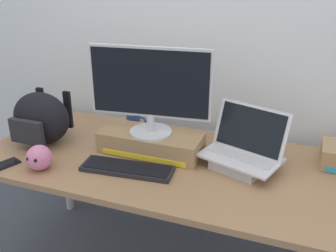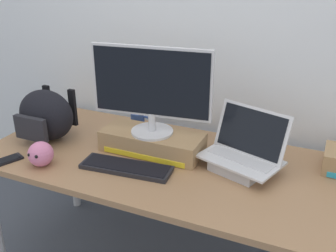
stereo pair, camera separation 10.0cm
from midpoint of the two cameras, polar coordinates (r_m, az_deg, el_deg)
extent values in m
cube|color=silver|center=(2.14, 6.98, 15.11)|extent=(7.00, 0.10, 2.60)
cube|color=#99704C|center=(1.89, 1.52, -5.44)|extent=(1.81, 0.80, 0.03)
cylinder|color=#B2B2B7|center=(2.69, -12.67, -5.11)|extent=(0.05, 0.05, 0.68)
cube|color=#9E7A51|center=(1.94, -0.82, -2.35)|extent=(0.50, 0.21, 0.10)
cube|color=yellow|center=(1.87, -2.15, -4.56)|extent=(0.43, 0.00, 0.03)
cylinder|color=silver|center=(1.91, -0.83, -0.81)|extent=(0.21, 0.21, 0.01)
cylinder|color=silver|center=(1.89, -0.84, 0.59)|extent=(0.04, 0.04, 0.09)
cube|color=silver|center=(1.82, -0.88, 6.37)|extent=(0.58, 0.09, 0.34)
cube|color=black|center=(1.81, -0.98, 6.27)|extent=(0.55, 0.07, 0.31)
cube|color=#ADADB2|center=(1.83, 11.94, -5.61)|extent=(0.27, 0.26, 0.05)
cube|color=silver|center=(1.81, 12.02, -4.79)|extent=(0.40, 0.32, 0.01)
cube|color=#B7B7BC|center=(1.82, 12.31, -4.41)|extent=(0.33, 0.21, 0.00)
cube|color=silver|center=(1.83, 13.55, -0.81)|extent=(0.36, 0.18, 0.22)
cube|color=black|center=(1.82, 13.49, -0.81)|extent=(0.32, 0.16, 0.19)
cube|color=black|center=(1.81, -4.49, -6.03)|extent=(0.43, 0.17, 0.02)
cube|color=black|center=(1.80, -4.50, -5.71)|extent=(0.40, 0.15, 0.00)
ellipsoid|color=black|center=(2.12, -15.99, 1.52)|extent=(0.30, 0.21, 0.27)
cube|color=#232328|center=(2.05, -17.99, -0.36)|extent=(0.18, 0.03, 0.12)
cube|color=black|center=(2.25, -15.84, 3.21)|extent=(0.04, 0.02, 0.20)
cube|color=black|center=(2.15, -12.36, 2.62)|extent=(0.04, 0.02, 0.20)
cylinder|color=#2D4C93|center=(2.22, -3.15, 0.90)|extent=(0.08, 0.08, 0.09)
torus|color=#2D4C93|center=(2.20, -1.92, 0.79)|extent=(0.06, 0.01, 0.06)
cube|color=black|center=(2.00, -20.92, -4.64)|extent=(0.11, 0.15, 0.01)
cube|color=black|center=(2.00, -20.95, -4.49)|extent=(0.09, 0.12, 0.00)
sphere|color=#CC7099|center=(1.89, -16.56, -3.93)|extent=(0.12, 0.12, 0.12)
sphere|color=black|center=(1.86, -18.06, -4.04)|extent=(0.02, 0.02, 0.02)
sphere|color=black|center=(1.84, -17.09, -4.30)|extent=(0.02, 0.02, 0.02)
camera|label=1|loc=(0.05, -88.41, 0.70)|focal=42.01mm
camera|label=2|loc=(0.05, 91.59, -0.70)|focal=42.01mm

